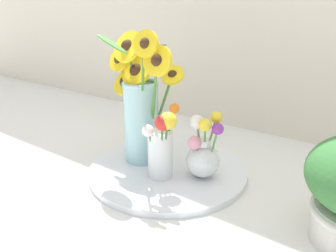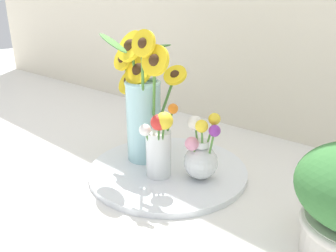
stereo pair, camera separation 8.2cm
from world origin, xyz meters
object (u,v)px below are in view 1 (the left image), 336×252
(serving_tray, at_px, (168,170))
(vase_bulb_right, at_px, (203,154))
(mason_jar_sunflowers, at_px, (140,105))
(vase_small_center, at_px, (161,146))

(serving_tray, xyz_separation_m, vase_bulb_right, (0.10, 0.01, 0.07))
(serving_tray, relative_size, vase_bulb_right, 2.42)
(mason_jar_sunflowers, bearing_deg, vase_bulb_right, 4.37)
(serving_tray, xyz_separation_m, mason_jar_sunflowers, (-0.09, -0.00, 0.16))
(mason_jar_sunflowers, distance_m, vase_small_center, 0.13)
(vase_bulb_right, bearing_deg, mason_jar_sunflowers, -175.63)
(serving_tray, bearing_deg, vase_bulb_right, 5.33)
(serving_tray, xyz_separation_m, vase_small_center, (0.02, -0.05, 0.09))
(vase_small_center, height_order, vase_bulb_right, vase_small_center)
(mason_jar_sunflowers, height_order, vase_small_center, mason_jar_sunflowers)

